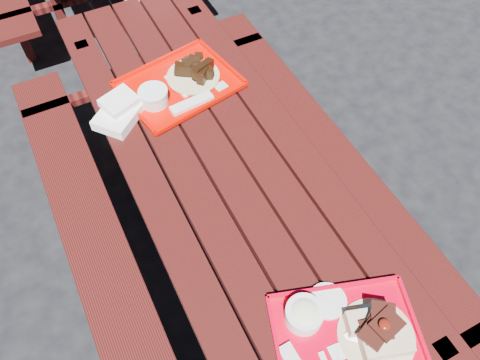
{
  "coord_description": "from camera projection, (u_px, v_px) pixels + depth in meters",
  "views": [
    {
      "loc": [
        -0.45,
        -1.03,
        2.23
      ],
      "look_at": [
        0.0,
        -0.15,
        0.82
      ],
      "focal_mm": 35.0,
      "sensor_mm": 36.0,
      "label": 1
    }
  ],
  "objects": [
    {
      "name": "ground",
      "position": [
        227.0,
        248.0,
        2.47
      ],
      "size": [
        60.0,
        60.0,
        0.0
      ],
      "primitive_type": "plane",
      "color": "black",
      "rests_on": "ground"
    },
    {
      "name": "picnic_table_near",
      "position": [
        224.0,
        189.0,
        2.01
      ],
      "size": [
        1.41,
        2.4,
        0.75
      ],
      "color": "#40110C",
      "rests_on": "ground"
    },
    {
      "name": "near_tray",
      "position": [
        347.0,
        331.0,
        1.44
      ],
      "size": [
        0.54,
        0.48,
        0.14
      ],
      "color": "red",
      "rests_on": "picnic_table_near"
    },
    {
      "name": "far_tray",
      "position": [
        179.0,
        85.0,
        2.07
      ],
      "size": [
        0.55,
        0.47,
        0.08
      ],
      "color": "#D60A00",
      "rests_on": "picnic_table_near"
    },
    {
      "name": "white_cloth",
      "position": [
        119.0,
        111.0,
        1.97
      ],
      "size": [
        0.25,
        0.25,
        0.08
      ],
      "color": "white",
      "rests_on": "picnic_table_near"
    }
  ]
}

